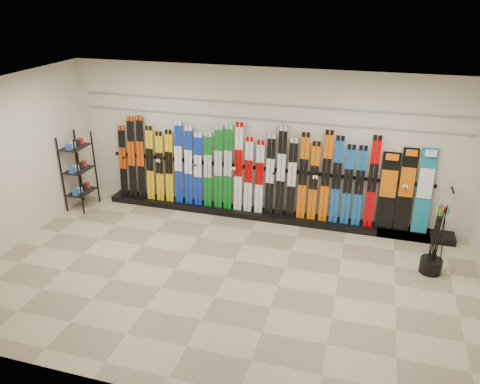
# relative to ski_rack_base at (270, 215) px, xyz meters

# --- Properties ---
(floor) EXTENTS (8.00, 8.00, 0.00)m
(floor) POSITION_rel_ski_rack_base_xyz_m (-0.22, -2.28, -0.06)
(floor) COLOR gray
(floor) RESTS_ON ground
(back_wall) EXTENTS (8.00, 0.00, 8.00)m
(back_wall) POSITION_rel_ski_rack_base_xyz_m (-0.22, 0.22, 1.44)
(back_wall) COLOR beige
(back_wall) RESTS_ON floor
(left_wall) EXTENTS (0.00, 5.00, 5.00)m
(left_wall) POSITION_rel_ski_rack_base_xyz_m (-4.22, -2.28, 1.44)
(left_wall) COLOR beige
(left_wall) RESTS_ON floor
(ceiling) EXTENTS (8.00, 8.00, 0.00)m
(ceiling) POSITION_rel_ski_rack_base_xyz_m (-0.22, -2.28, 2.94)
(ceiling) COLOR silver
(ceiling) RESTS_ON back_wall
(ski_rack_base) EXTENTS (8.00, 0.40, 0.12)m
(ski_rack_base) POSITION_rel_ski_rack_base_xyz_m (0.00, 0.00, 0.00)
(ski_rack_base) COLOR black
(ski_rack_base) RESTS_ON floor
(skis) EXTENTS (5.38, 0.18, 1.83)m
(skis) POSITION_rel_ski_rack_base_xyz_m (-0.66, 0.03, 0.89)
(skis) COLOR black
(skis) RESTS_ON ski_rack_base
(snowboards) EXTENTS (0.94, 0.25, 1.60)m
(snowboards) POSITION_rel_ski_rack_base_xyz_m (2.54, 0.08, 0.83)
(snowboards) COLOR black
(snowboards) RESTS_ON ski_rack_base
(accessory_rack) EXTENTS (0.40, 0.60, 1.62)m
(accessory_rack) POSITION_rel_ski_rack_base_xyz_m (-3.97, -0.58, 0.75)
(accessory_rack) COLOR black
(accessory_rack) RESTS_ON floor
(pole_bin) EXTENTS (0.36, 0.36, 0.25)m
(pole_bin) POSITION_rel_ski_rack_base_xyz_m (3.00, -1.18, 0.07)
(pole_bin) COLOR black
(pole_bin) RESTS_ON floor
(ski_poles) EXTENTS (0.26, 0.27, 1.18)m
(ski_poles) POSITION_rel_ski_rack_base_xyz_m (3.02, -1.16, 0.55)
(ski_poles) COLOR black
(ski_poles) RESTS_ON pole_bin
(slatwall_rail_0) EXTENTS (7.60, 0.02, 0.03)m
(slatwall_rail_0) POSITION_rel_ski_rack_base_xyz_m (-0.22, 0.20, 1.94)
(slatwall_rail_0) COLOR gray
(slatwall_rail_0) RESTS_ON back_wall
(slatwall_rail_1) EXTENTS (7.60, 0.02, 0.03)m
(slatwall_rail_1) POSITION_rel_ski_rack_base_xyz_m (-0.22, 0.20, 2.24)
(slatwall_rail_1) COLOR gray
(slatwall_rail_1) RESTS_ON back_wall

